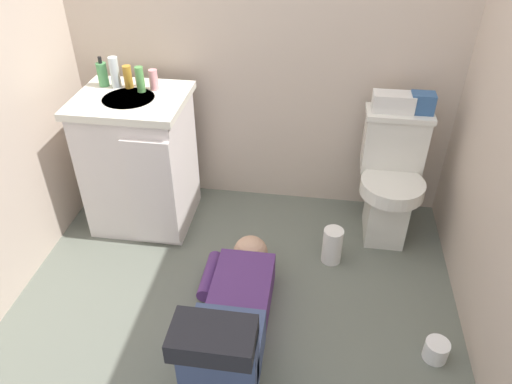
# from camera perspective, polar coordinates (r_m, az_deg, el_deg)

# --- Properties ---
(ground_plane) EXTENTS (2.75, 3.09, 0.04)m
(ground_plane) POSITION_cam_1_polar(r_m,az_deg,el_deg) (2.54, -2.77, -14.21)
(ground_plane) COLOR #60665A
(wall_back) EXTENTS (2.41, 0.08, 2.40)m
(wall_back) POSITION_cam_1_polar(r_m,az_deg,el_deg) (2.81, 0.78, 20.70)
(wall_back) COLOR beige
(wall_back) RESTS_ON ground_plane
(toilet) EXTENTS (0.36, 0.46, 0.75)m
(toilet) POSITION_cam_1_polar(r_m,az_deg,el_deg) (2.88, 15.46, 1.45)
(toilet) COLOR silver
(toilet) RESTS_ON ground_plane
(vanity_cabinet) EXTENTS (0.60, 0.53, 0.82)m
(vanity_cabinet) POSITION_cam_1_polar(r_m,az_deg,el_deg) (2.92, -13.41, 3.58)
(vanity_cabinet) COLOR silver
(vanity_cabinet) RESTS_ON ground_plane
(faucet) EXTENTS (0.02, 0.02, 0.10)m
(faucet) POSITION_cam_1_polar(r_m,az_deg,el_deg) (2.84, -13.74, 12.89)
(faucet) COLOR silver
(faucet) RESTS_ON vanity_cabinet
(person_plumber) EXTENTS (0.39, 1.06, 0.52)m
(person_plumber) POSITION_cam_1_polar(r_m,az_deg,el_deg) (2.28, -2.81, -14.20)
(person_plumber) COLOR #512D6B
(person_plumber) RESTS_ON ground_plane
(tissue_box) EXTENTS (0.22, 0.11, 0.10)m
(tissue_box) POSITION_cam_1_polar(r_m,az_deg,el_deg) (2.74, 15.79, 10.10)
(tissue_box) COLOR silver
(tissue_box) RESTS_ON toilet
(toiletry_bag) EXTENTS (0.12, 0.09, 0.11)m
(toiletry_bag) POSITION_cam_1_polar(r_m,az_deg,el_deg) (2.77, 18.92, 9.84)
(toiletry_bag) COLOR #33598C
(toiletry_bag) RESTS_ON toilet
(soap_dispenser) EXTENTS (0.06, 0.06, 0.17)m
(soap_dispenser) POSITION_cam_1_polar(r_m,az_deg,el_deg) (2.89, -17.54, 13.04)
(soap_dispenser) COLOR #499052
(soap_dispenser) RESTS_ON vanity_cabinet
(bottle_clear) EXTENTS (0.05, 0.05, 0.17)m
(bottle_clear) POSITION_cam_1_polar(r_m,az_deg,el_deg) (2.85, -16.21, 13.30)
(bottle_clear) COLOR silver
(bottle_clear) RESTS_ON vanity_cabinet
(bottle_amber) EXTENTS (0.05, 0.05, 0.12)m
(bottle_amber) POSITION_cam_1_polar(r_m,az_deg,el_deg) (2.83, -14.78, 12.92)
(bottle_amber) COLOR #C1882B
(bottle_amber) RESTS_ON vanity_cabinet
(bottle_green) EXTENTS (0.05, 0.05, 0.14)m
(bottle_green) POSITION_cam_1_polar(r_m,az_deg,el_deg) (2.76, -13.42, 12.71)
(bottle_green) COLOR #52974C
(bottle_green) RESTS_ON vanity_cabinet
(bottle_pink) EXTENTS (0.05, 0.05, 0.11)m
(bottle_pink) POSITION_cam_1_polar(r_m,az_deg,el_deg) (2.78, -11.91, 12.74)
(bottle_pink) COLOR pink
(bottle_pink) RESTS_ON vanity_cabinet
(paper_towel_roll) EXTENTS (0.11, 0.11, 0.22)m
(paper_towel_roll) POSITION_cam_1_polar(r_m,az_deg,el_deg) (2.75, 8.92, -6.21)
(paper_towel_roll) COLOR white
(paper_towel_roll) RESTS_ON ground_plane
(toilet_paper_roll) EXTENTS (0.11, 0.11, 0.10)m
(toilet_paper_roll) POSITION_cam_1_polar(r_m,az_deg,el_deg) (2.46, 20.34, -16.98)
(toilet_paper_roll) COLOR white
(toilet_paper_roll) RESTS_ON ground_plane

